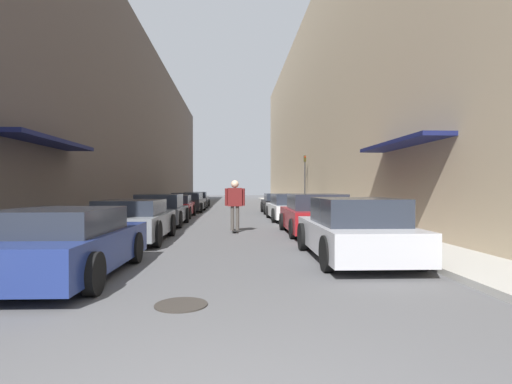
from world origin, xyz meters
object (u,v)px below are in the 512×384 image
parked_car_left_3 (176,206)px  parked_car_right_2 (290,207)px  parked_car_left_5 (196,200)px  manhole_cover (181,305)px  parked_car_right_3 (277,203)px  traffic_light (305,176)px  parked_car_left_2 (160,210)px  parked_car_left_4 (188,202)px  parked_car_right_1 (315,215)px  parked_car_left_1 (133,221)px  parked_car_right_0 (354,230)px  parked_car_left_0 (64,244)px  skateboarder (235,200)px

parked_car_left_3 → parked_car_right_2: (5.77, -2.14, 0.04)m
parked_car_left_5 → manhole_cover: 26.67m
parked_car_left_5 → parked_car_right_3: 9.44m
parked_car_right_2 → traffic_light: traffic_light is taller
parked_car_left_2 → traffic_light: 14.57m
parked_car_right_3 → manhole_cover: size_ratio=5.65×
parked_car_left_4 → parked_car_right_1: parked_car_right_1 is taller
parked_car_left_1 → parked_car_right_3: parked_car_right_3 is taller
parked_car_left_4 → parked_car_right_0: (5.55, -17.70, 0.03)m
parked_car_left_2 → parked_car_right_1: bearing=-30.5°
parked_car_left_1 → parked_car_left_2: parked_car_left_2 is taller
parked_car_left_0 → skateboarder: skateboarder is taller
manhole_cover → parked_car_left_4: bearing=96.1°
parked_car_left_5 → parked_car_left_4: bearing=-89.9°
parked_car_left_1 → skateboarder: bearing=37.1°
parked_car_left_4 → manhole_cover: size_ratio=6.30×
parked_car_right_1 → traffic_light: bearing=80.9°
skateboarder → traffic_light: bearing=70.6°
parked_car_left_5 → parked_car_right_2: parked_car_right_2 is taller
parked_car_right_0 → skateboarder: size_ratio=2.30×
parked_car_right_1 → parked_car_right_3: size_ratio=1.04×
parked_car_left_4 → parked_car_right_3: (5.65, -1.89, -0.01)m
parked_car_left_3 → parked_car_right_1: bearing=-53.9°
parked_car_left_1 → manhole_cover: size_ratio=5.75×
parked_car_left_2 → parked_car_left_4: size_ratio=0.89×
parked_car_left_2 → parked_car_right_1: size_ratio=0.95×
parked_car_left_1 → traffic_light: bearing=64.3°
skateboarder → parked_car_left_4: bearing=103.7°
parked_car_right_0 → parked_car_right_3: size_ratio=1.06×
parked_car_left_2 → parked_car_left_0: bearing=-89.6°
parked_car_left_2 → parked_car_left_3: parked_car_left_2 is taller
parked_car_left_5 → parked_car_left_2: bearing=-90.2°
parked_car_right_0 → parked_car_left_4: bearing=107.4°
parked_car_left_5 → parked_car_right_1: 19.46m
parked_car_left_5 → skateboarder: (3.00, -17.91, 0.52)m
traffic_light → parked_car_right_0: bearing=-97.3°
parked_car_left_2 → parked_car_right_2: (5.74, 2.41, -0.01)m
parked_car_left_0 → parked_car_right_3: 18.15m
skateboarder → manhole_cover: skateboarder is taller
parked_car_left_0 → parked_car_left_5: 24.80m
parked_car_left_0 → parked_car_left_1: (0.03, 4.66, 0.01)m
parked_car_right_0 → skateboarder: 6.05m
skateboarder → parked_car_right_3: bearing=75.6°
parked_car_left_0 → parked_car_left_2: (-0.07, 9.58, 0.03)m
parked_car_right_1 → parked_car_left_5: bearing=107.0°
parked_car_left_4 → parked_car_left_5: 5.67m
parked_car_left_1 → manhole_cover: parked_car_left_1 is taller
parked_car_right_0 → manhole_cover: (-3.32, -3.20, -0.63)m
traffic_light → parked_car_left_4: bearing=-163.8°
parked_car_right_2 → skateboarder: size_ratio=2.50×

